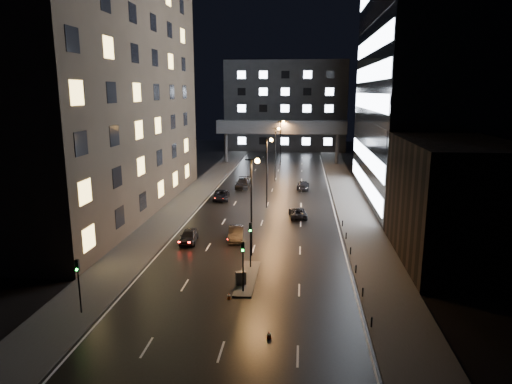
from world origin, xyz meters
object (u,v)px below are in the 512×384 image
car_toward_a (298,213)px  utility_cabinet (241,278)px  car_away_b (236,233)px  car_away_a (189,236)px  car_toward_b (303,185)px  car_away_d (243,183)px  car_away_c (221,195)px

car_toward_a → utility_cabinet: car_toward_a is taller
car_away_b → car_away_a: bearing=-169.7°
car_toward_a → car_toward_b: (0.68, 18.38, 0.06)m
car_away_d → car_away_c: bearing=-104.0°
car_away_d → car_toward_b: 10.55m
utility_cabinet → car_toward_a: bearing=59.0°
car_away_a → utility_cabinet: (7.37, -10.98, -0.03)m
car_away_b → car_toward_a: bearing=50.2°
utility_cabinet → car_away_c: bearing=83.8°
car_away_d → car_toward_b: size_ratio=1.15×
car_toward_a → utility_cabinet: bearing=71.4°
car_away_b → car_away_d: size_ratio=0.82×
car_away_b → car_away_c: size_ratio=0.89×
car_away_a → car_away_c: car_away_a is taller
car_away_d → car_toward_b: car_away_d is taller
car_away_a → car_away_b: bearing=10.8°
car_away_c → car_toward_a: (12.08, -9.00, -0.07)m
car_away_d → car_toward_a: 20.78m
car_away_c → car_toward_a: size_ratio=1.11×
car_away_c → utility_cabinet: car_away_c is taller
car_away_a → utility_cabinet: 13.22m
car_away_d → utility_cabinet: bearing=-83.4°
car_away_d → car_away_a: bearing=-94.8°
car_away_a → car_away_d: 30.04m
car_away_a → car_away_d: bearing=80.7°
car_away_b → car_toward_b: car_away_b is taller
car_away_a → car_away_b: (5.14, 1.47, 0.02)m
car_toward_b → utility_cabinet: size_ratio=4.29×
car_away_b → utility_cabinet: 12.65m
car_toward_a → car_toward_b: 18.39m
car_away_d → car_toward_a: bearing=-62.2°
car_away_d → car_toward_a: size_ratio=1.20×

